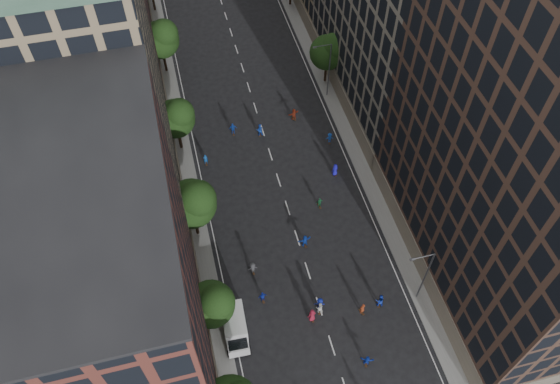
{
  "coord_description": "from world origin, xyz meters",
  "views": [
    {
      "loc": [
        -10.44,
        -10.55,
        54.17
      ],
      "look_at": [
        -0.67,
        28.1,
        2.0
      ],
      "focal_mm": 35.0,
      "sensor_mm": 36.0,
      "label": 1
    }
  ],
  "objects_px": {
    "cargo_van": "(235,328)",
    "streetlamp_near": "(424,274)",
    "skater_2": "(380,300)",
    "streetlamp_far": "(328,68)"
  },
  "relations": [
    {
      "from": "cargo_van",
      "to": "skater_2",
      "type": "distance_m",
      "value": 15.57
    },
    {
      "from": "streetlamp_near",
      "to": "streetlamp_far",
      "type": "bearing_deg",
      "value": 90.0
    },
    {
      "from": "streetlamp_far",
      "to": "skater_2",
      "type": "height_order",
      "value": "streetlamp_far"
    },
    {
      "from": "streetlamp_near",
      "to": "cargo_van",
      "type": "distance_m",
      "value": 20.03
    },
    {
      "from": "streetlamp_near",
      "to": "cargo_van",
      "type": "bearing_deg",
      "value": 178.0
    },
    {
      "from": "cargo_van",
      "to": "skater_2",
      "type": "xyz_separation_m",
      "value": [
        15.55,
        -0.55,
        -0.47
      ]
    },
    {
      "from": "streetlamp_near",
      "to": "skater_2",
      "type": "bearing_deg",
      "value": 178.11
    },
    {
      "from": "streetlamp_near",
      "to": "skater_2",
      "type": "xyz_separation_m",
      "value": [
        -4.11,
        0.14,
        -4.2
      ]
    },
    {
      "from": "streetlamp_near",
      "to": "cargo_van",
      "type": "xyz_separation_m",
      "value": [
        -19.66,
        0.69,
        -3.73
      ]
    },
    {
      "from": "cargo_van",
      "to": "streetlamp_near",
      "type": "bearing_deg",
      "value": 0.53
    }
  ]
}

